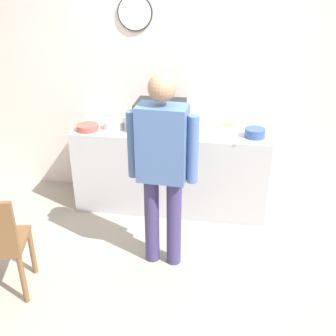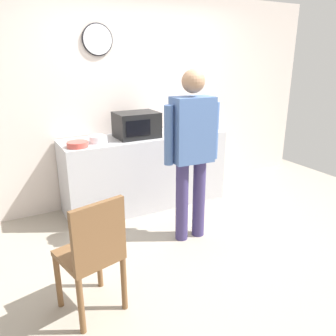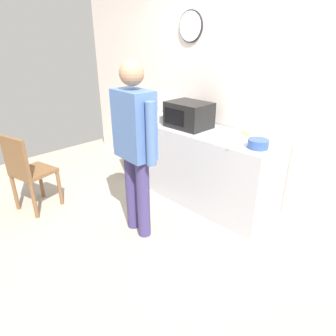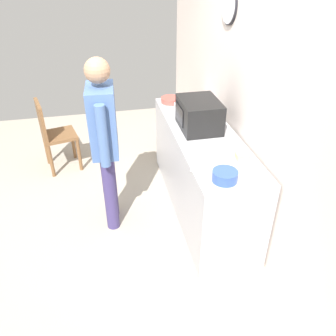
# 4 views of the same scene
# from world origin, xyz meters

# --- Properties ---
(ground_plane) EXTENTS (6.00, 6.00, 0.00)m
(ground_plane) POSITION_xyz_m (0.00, 0.00, 0.00)
(ground_plane) COLOR #9E9384
(back_wall) EXTENTS (5.40, 0.13, 2.60)m
(back_wall) POSITION_xyz_m (-0.00, 1.60, 1.30)
(back_wall) COLOR silver
(back_wall) RESTS_ON ground_plane
(kitchen_counter) EXTENTS (2.04, 0.62, 0.92)m
(kitchen_counter) POSITION_xyz_m (-0.11, 1.22, 0.46)
(kitchen_counter) COLOR #B7B7BC
(kitchen_counter) RESTS_ON ground_plane
(microwave) EXTENTS (0.50, 0.39, 0.30)m
(microwave) POSITION_xyz_m (-0.22, 1.19, 1.07)
(microwave) COLOR black
(microwave) RESTS_ON kitchen_counter
(sandwich_plate) EXTENTS (0.24, 0.24, 0.07)m
(sandwich_plate) POSITION_xyz_m (0.48, 1.38, 0.94)
(sandwich_plate) COLOR white
(sandwich_plate) RESTS_ON kitchen_counter
(salad_bowl) EXTENTS (0.23, 0.23, 0.06)m
(salad_bowl) POSITION_xyz_m (-0.97, 1.07, 0.95)
(salad_bowl) COLOR #C64C42
(salad_bowl) RESTS_ON kitchen_counter
(cereal_bowl) EXTENTS (0.21, 0.21, 0.09)m
(cereal_bowl) POSITION_xyz_m (0.74, 1.13, 0.96)
(cereal_bowl) COLOR #33519E
(cereal_bowl) RESTS_ON kitchen_counter
(mixing_bowl) EXTENTS (0.21, 0.21, 0.08)m
(mixing_bowl) POSITION_xyz_m (-0.71, 1.16, 0.96)
(mixing_bowl) COLOR white
(mixing_bowl) RESTS_ON kitchen_counter
(fork_utensil) EXTENTS (0.10, 0.16, 0.01)m
(fork_utensil) POSITION_xyz_m (0.45, 1.05, 0.92)
(fork_utensil) COLOR silver
(fork_utensil) RESTS_ON kitchen_counter
(spoon_utensil) EXTENTS (0.05, 0.17, 0.01)m
(spoon_utensil) POSITION_xyz_m (0.57, 0.98, 0.92)
(spoon_utensil) COLOR silver
(spoon_utensil) RESTS_ON kitchen_counter
(person_standing) EXTENTS (0.59, 0.27, 1.74)m
(person_standing) POSITION_xyz_m (-0.05, 0.23, 1.02)
(person_standing) COLOR #3A3163
(person_standing) RESTS_ON ground_plane
(wooden_chair) EXTENTS (0.48, 0.48, 0.94)m
(wooden_chair) POSITION_xyz_m (-1.25, -0.40, 0.52)
(wooden_chair) COLOR brown
(wooden_chair) RESTS_ON ground_plane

